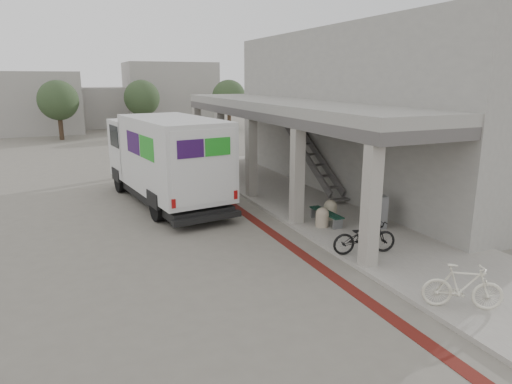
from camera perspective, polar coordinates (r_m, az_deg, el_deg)
name	(u,v)px	position (r m, az deg, el deg)	size (l,w,h in m)	color
ground	(245,238)	(14.54, -1.39, -5.78)	(120.00, 120.00, 0.00)	#686259
bike_lane_stripe	(250,217)	(16.65, -0.76, -3.16)	(0.35, 40.00, 0.01)	#541610
sidewalk	(351,221)	(16.35, 11.76, -3.59)	(4.40, 28.00, 0.12)	gray
transit_building	(349,114)	(20.97, 11.59, 9.59)	(7.60, 17.00, 7.00)	gray
distant_backdrop	(82,101)	(48.69, -20.93, 10.52)	(28.00, 10.00, 6.50)	gray
tree_left	(58,100)	(40.74, -23.50, 10.45)	(3.20, 3.20, 4.80)	#38281C
tree_mid	(142,98)	(43.32, -14.07, 11.32)	(3.20, 3.20, 4.80)	#38281C
tree_right	(229,97)	(44.37, -3.41, 11.77)	(3.20, 3.20, 4.80)	#38281C
fedex_truck	(165,158)	(18.55, -11.36, 4.25)	(3.58, 8.45, 3.49)	black
bench	(326,215)	(15.74, 8.78, -2.85)	(0.38, 1.67, 0.39)	slate
bollard_near	(330,209)	(16.19, 9.28, -2.15)	(0.46, 0.46, 0.69)	tan
bollard_far	(322,217)	(15.33, 8.28, -3.11)	(0.44, 0.44, 0.66)	tan
utility_cabinet	(377,211)	(15.59, 14.83, -2.31)	(0.49, 0.65, 1.09)	gray
bicycle_black	(364,237)	(13.20, 13.40, -5.48)	(0.64, 1.84, 0.97)	black
bicycle_cream	(463,287)	(10.84, 24.43, -10.72)	(0.47, 1.66, 1.00)	silver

